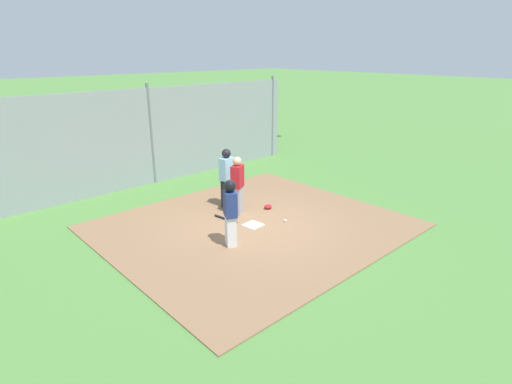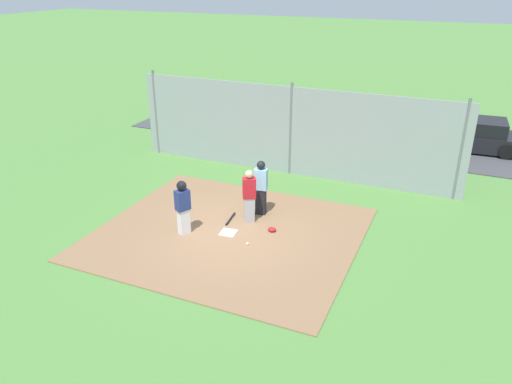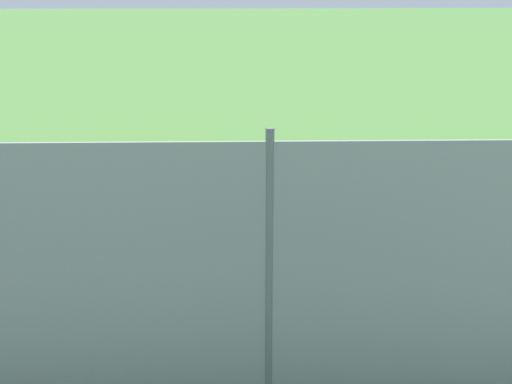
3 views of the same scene
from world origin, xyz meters
TOP-DOWN VIEW (x-y plane):
  - ground_plane at (0.00, 0.00)m, footprint 140.00×140.00m
  - dirt_infield at (0.00, 0.00)m, footprint 7.20×6.40m
  - home_plate at (0.00, 0.00)m, footprint 0.48×0.48m
  - catcher at (-0.25, -0.91)m, footprint 0.46×0.41m
  - umpire at (-0.36, -1.51)m, footprint 0.41×0.31m
  - runner at (1.14, 0.49)m, footprint 0.40×0.46m
  - baseball_bat at (0.30, -0.76)m, footprint 0.16×0.80m
  - catcher_mask at (-1.10, -0.58)m, footprint 0.24×0.20m
  - baseball at (-0.78, 0.41)m, footprint 0.07×0.07m
  - backstop_fence at (0.00, -5.07)m, footprint 12.00×0.10m
  - parking_lot at (0.00, -10.26)m, footprint 18.00×5.20m
  - parked_car_dark at (-5.99, -10.55)m, footprint 4.28×2.05m
  - parked_car_green at (0.41, -9.65)m, footprint 4.24×1.97m

SIDE VIEW (x-z plane):
  - ground_plane at x=0.00m, z-range 0.00..0.00m
  - dirt_infield at x=0.00m, z-range 0.00..0.03m
  - parking_lot at x=0.00m, z-range 0.00..0.04m
  - home_plate at x=0.00m, z-range 0.03..0.05m
  - baseball_bat at x=0.30m, z-range 0.03..0.09m
  - baseball at x=-0.78m, z-range 0.03..0.10m
  - catcher_mask at x=-1.10m, z-range 0.03..0.15m
  - parked_car_dark at x=-5.99m, z-range -0.03..1.25m
  - parked_car_green at x=0.41m, z-range -0.03..1.25m
  - catcher at x=-0.25m, z-range 0.06..1.68m
  - umpire at x=-0.36m, z-range 0.07..1.79m
  - runner at x=1.14m, z-range 0.14..1.73m
  - backstop_fence at x=0.00m, z-range -0.07..3.28m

